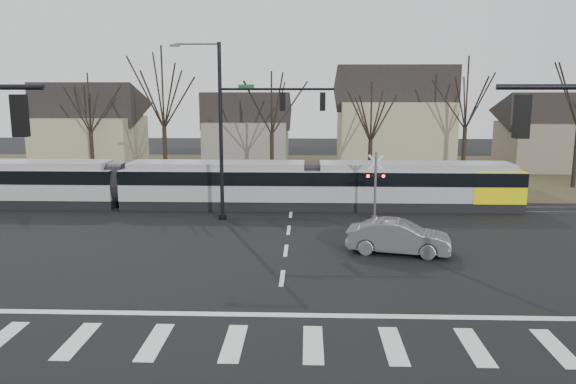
{
  "coord_description": "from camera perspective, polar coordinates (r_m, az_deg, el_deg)",
  "views": [
    {
      "loc": [
        0.98,
        -19.78,
        7.51
      ],
      "look_at": [
        0.0,
        9.0,
        2.3
      ],
      "focal_mm": 35.0,
      "sensor_mm": 36.0,
      "label": 1
    }
  ],
  "objects": [
    {
      "name": "ground",
      "position": [
        21.19,
        -0.85,
        -10.51
      ],
      "size": [
        140.0,
        140.0,
        0.0
      ],
      "primitive_type": "plane",
      "color": "black"
    },
    {
      "name": "crosswalk",
      "position": [
        17.51,
        -1.51,
        -15.14
      ],
      "size": [
        27.0,
        2.6,
        0.01
      ],
      "color": "silver",
      "rests_on": "ground"
    },
    {
      "name": "sedan",
      "position": [
        26.74,
        11.16,
        -4.51
      ],
      "size": [
        3.74,
        5.49,
        1.57
      ],
      "primitive_type": "imported",
      "rotation": [
        0.0,
        0.0,
        1.35
      ],
      "color": "#57575F",
      "rests_on": "ground"
    },
    {
      "name": "house_c",
      "position": [
        53.44,
        10.68,
        7.64
      ],
      "size": [
        10.8,
        8.64,
        10.1
      ],
      "color": "gray",
      "rests_on": "ground"
    },
    {
      "name": "tree_row",
      "position": [
        45.87,
        3.25,
        7.1
      ],
      "size": [
        59.2,
        7.2,
        10.0
      ],
      "color": "black",
      "rests_on": "ground"
    },
    {
      "name": "house_d",
      "position": [
        59.53,
        24.84,
        5.91
      ],
      "size": [
        8.64,
        7.56,
        7.65
      ],
      "color": "#6B5F4F",
      "rests_on": "ground"
    },
    {
      "name": "house_b",
      "position": [
        56.22,
        -4.18,
        6.62
      ],
      "size": [
        8.64,
        7.56,
        7.65
      ],
      "color": "slate",
      "rests_on": "ground"
    },
    {
      "name": "signal_pole_far",
      "position": [
        32.51,
        -4.06,
        7.04
      ],
      "size": [
        9.28,
        0.44,
        10.2
      ],
      "color": "black",
      "rests_on": "ground"
    },
    {
      "name": "tram",
      "position": [
        36.76,
        -7.43,
        0.95
      ],
      "size": [
        39.23,
        2.91,
        2.97
      ],
      "color": "gray",
      "rests_on": "ground"
    },
    {
      "name": "stop_line",
      "position": [
        19.51,
        -1.11,
        -12.37
      ],
      "size": [
        28.0,
        0.35,
        0.01
      ],
      "primitive_type": "cube",
      "color": "silver",
      "rests_on": "ground"
    },
    {
      "name": "rail_crossing_signal",
      "position": [
        33.3,
        8.86,
        0.41
      ],
      "size": [
        1.08,
        0.36,
        4.0
      ],
      "color": "#59595B",
      "rests_on": "ground"
    },
    {
      "name": "house_a",
      "position": [
        57.81,
        -19.46,
        6.66
      ],
      "size": [
        9.72,
        8.64,
        8.6
      ],
      "color": "gray",
      "rests_on": "ground"
    },
    {
      "name": "grass_verge",
      "position": [
        52.34,
        0.86,
        2.01
      ],
      "size": [
        140.0,
        28.0,
        0.01
      ],
      "primitive_type": "cube",
      "color": "#38331E",
      "rests_on": "ground"
    },
    {
      "name": "lane_dashes",
      "position": [
        36.58,
        0.37,
        -1.58
      ],
      "size": [
        0.18,
        30.0,
        0.01
      ],
      "color": "silver",
      "rests_on": "ground"
    },
    {
      "name": "rail_pair",
      "position": [
        36.38,
        0.37,
        -1.61
      ],
      "size": [
        90.0,
        1.52,
        0.06
      ],
      "color": "#59595E",
      "rests_on": "ground"
    }
  ]
}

